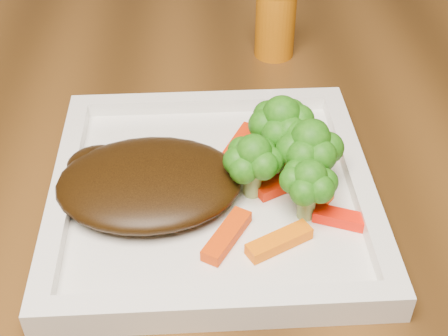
{
  "coord_description": "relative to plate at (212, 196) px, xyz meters",
  "views": [
    {
      "loc": [
        0.05,
        -0.43,
        1.12
      ],
      "look_at": [
        0.07,
        -0.03,
        0.79
      ],
      "focal_mm": 50.0,
      "sensor_mm": 36.0,
      "label": 1
    }
  ],
  "objects": [
    {
      "name": "plate",
      "position": [
        0.0,
        0.0,
        0.0
      ],
      "size": [
        0.27,
        0.27,
        0.01
      ],
      "primitive_type": "cube",
      "color": "white",
      "rests_on": "dining_table"
    },
    {
      "name": "steak",
      "position": [
        -0.05,
        -0.0,
        0.02
      ],
      "size": [
        0.16,
        0.12,
        0.03
      ],
      "primitive_type": "ellipsoid",
      "rotation": [
        0.0,
        0.0,
        0.02
      ],
      "color": "black",
      "rests_on": "plate"
    },
    {
      "name": "broccoli_0",
      "position": [
        0.06,
        0.04,
        0.04
      ],
      "size": [
        0.07,
        0.07,
        0.07
      ],
      "primitive_type": null,
      "rotation": [
        0.0,
        0.0,
        0.16
      ],
      "color": "#116B12",
      "rests_on": "plate"
    },
    {
      "name": "broccoli_1",
      "position": [
        0.08,
        0.0,
        0.04
      ],
      "size": [
        0.07,
        0.07,
        0.06
      ],
      "primitive_type": null,
      "rotation": [
        0.0,
        0.0,
        -0.22
      ],
      "color": "#207513",
      "rests_on": "plate"
    },
    {
      "name": "broccoli_2",
      "position": [
        0.07,
        -0.03,
        0.04
      ],
      "size": [
        0.07,
        0.07,
        0.06
      ],
      "primitive_type": null,
      "rotation": [
        0.0,
        0.0,
        -0.35
      ],
      "color": "#125B0F",
      "rests_on": "plate"
    },
    {
      "name": "broccoli_3",
      "position": [
        0.03,
        -0.0,
        0.04
      ],
      "size": [
        0.07,
        0.07,
        0.06
      ],
      "primitive_type": null,
      "rotation": [
        0.0,
        0.0,
        -0.42
      ],
      "color": "#1B6811",
      "rests_on": "plate"
    },
    {
      "name": "carrot_0",
      "position": [
        0.05,
        -0.07,
        0.01
      ],
      "size": [
        0.06,
        0.04,
        0.01
      ],
      "primitive_type": "cube",
      "rotation": [
        0.0,
        0.0,
        0.48
      ],
      "color": "#FF6C04",
      "rests_on": "plate"
    },
    {
      "name": "carrot_1",
      "position": [
        0.11,
        -0.05,
        0.01
      ],
      "size": [
        0.05,
        0.03,
        0.01
      ],
      "primitive_type": "cube",
      "rotation": [
        0.0,
        0.0,
        -0.38
      ],
      "color": "#FF1804",
      "rests_on": "plate"
    },
    {
      "name": "carrot_2",
      "position": [
        0.01,
        -0.06,
        0.01
      ],
      "size": [
        0.04,
        0.06,
        0.01
      ],
      "primitive_type": "cube",
      "rotation": [
        0.0,
        0.0,
        1.02
      ],
      "color": "#E43B03",
      "rests_on": "plate"
    },
    {
      "name": "carrot_3",
      "position": [
        0.1,
        0.05,
        0.01
      ],
      "size": [
        0.06,
        0.02,
        0.01
      ],
      "primitive_type": "cube",
      "rotation": [
        0.0,
        0.0,
        0.05
      ],
      "color": "#D54003",
      "rests_on": "plate"
    },
    {
      "name": "carrot_4",
      "position": [
        0.03,
        0.05,
        0.01
      ],
      "size": [
        0.04,
        0.06,
        0.01
      ],
      "primitive_type": "cube",
      "rotation": [
        0.0,
        0.0,
        1.1
      ],
      "color": "red",
      "rests_on": "plate"
    },
    {
      "name": "carrot_5",
      "position": [
        0.08,
        -0.01,
        0.01
      ],
      "size": [
        0.05,
        0.04,
        0.01
      ],
      "primitive_type": "cube",
      "rotation": [
        0.0,
        0.0,
        -0.71
      ],
      "color": "#FF5104",
      "rests_on": "plate"
    },
    {
      "name": "carrot_6",
      "position": [
        0.06,
        0.0,
        0.01
      ],
      "size": [
        0.06,
        0.04,
        0.01
      ],
      "primitive_type": "cube",
      "rotation": [
        0.0,
        0.0,
        0.47
      ],
      "color": "red",
      "rests_on": "plate"
    },
    {
      "name": "spice_shaker",
      "position": [
        0.08,
        0.25,
        0.04
      ],
      "size": [
        0.06,
        0.06,
        0.09
      ],
      "primitive_type": "cylinder",
      "rotation": [
        0.0,
        0.0,
        -0.43
      ],
      "color": "#C46A0A",
      "rests_on": "dining_table"
    }
  ]
}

